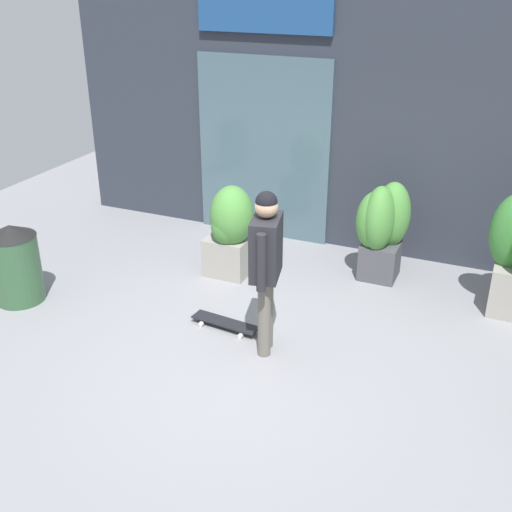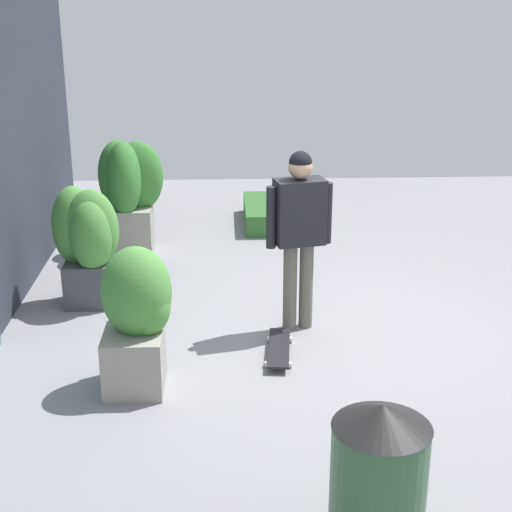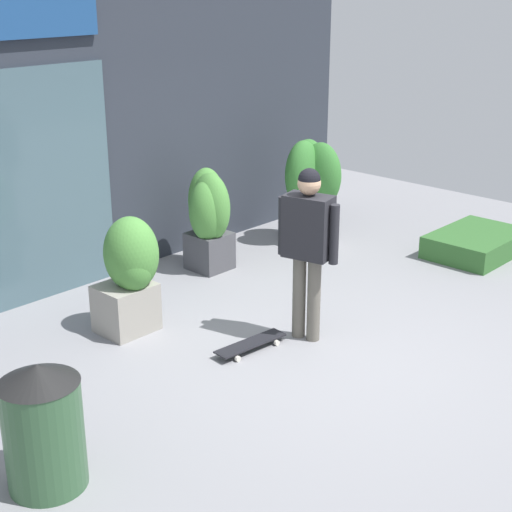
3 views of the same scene
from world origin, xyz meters
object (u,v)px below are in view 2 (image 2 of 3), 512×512
at_px(skateboarder, 299,222).
at_px(planter_box_left, 86,239).
at_px(planter_box_right, 128,188).
at_px(skateboard, 279,348).
at_px(trash_bin, 379,478).
at_px(planter_box_mid, 137,315).

bearing_deg(skateboarder, planter_box_left, -120.92).
distance_m(planter_box_left, planter_box_right, 1.64).
relative_size(skateboard, trash_bin, 0.83).
xyz_separation_m(skateboard, planter_box_right, (2.85, 1.62, 0.74)).
bearing_deg(planter_box_mid, planter_box_right, 7.71).
bearing_deg(trash_bin, skateboard, 8.86).
distance_m(skateboard, planter_box_mid, 1.39).
bearing_deg(planter_box_right, planter_box_left, 171.88).
height_order(planter_box_left, trash_bin, planter_box_left).
xyz_separation_m(planter_box_left, planter_box_right, (1.62, -0.23, 0.10)).
bearing_deg(planter_box_left, planter_box_right, -8.12).
height_order(skateboard, planter_box_right, planter_box_right).
xyz_separation_m(planter_box_right, trash_bin, (-5.33, -2.01, -0.33)).
bearing_deg(planter_box_right, planter_box_mid, -172.29).
bearing_deg(skateboard, planter_box_mid, -61.84).
distance_m(planter_box_right, trash_bin, 5.70).
height_order(skateboarder, skateboard, skateboarder).
relative_size(planter_box_mid, trash_bin, 1.25).
relative_size(skateboarder, planter_box_right, 1.23).
relative_size(planter_box_left, planter_box_right, 0.88).
height_order(skateboard, trash_bin, trash_bin).
height_order(skateboard, planter_box_left, planter_box_left).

